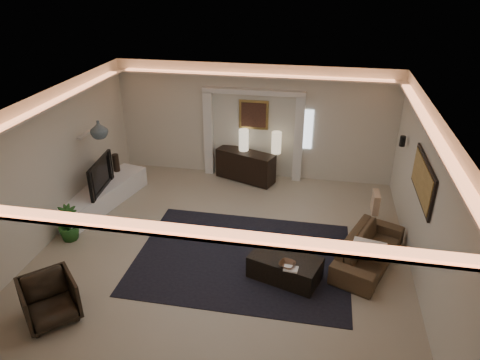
% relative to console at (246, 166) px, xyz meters
% --- Properties ---
extents(floor, '(7.00, 7.00, 0.00)m').
position_rel_console_xyz_m(floor, '(0.14, -3.12, -0.40)').
color(floor, '#9E9581').
rests_on(floor, ground).
extents(ceiling, '(7.00, 7.00, 0.00)m').
position_rel_console_xyz_m(ceiling, '(0.14, -3.12, 2.50)').
color(ceiling, white).
rests_on(ceiling, ground).
extents(wall_back, '(7.00, 0.00, 7.00)m').
position_rel_console_xyz_m(wall_back, '(0.14, 0.38, 1.05)').
color(wall_back, beige).
rests_on(wall_back, ground).
extents(wall_front, '(7.00, 0.00, 7.00)m').
position_rel_console_xyz_m(wall_front, '(0.14, -6.62, 1.05)').
color(wall_front, beige).
rests_on(wall_front, ground).
extents(wall_left, '(0.00, 7.00, 7.00)m').
position_rel_console_xyz_m(wall_left, '(-3.36, -3.12, 1.05)').
color(wall_left, beige).
rests_on(wall_left, ground).
extents(wall_right, '(0.00, 7.00, 7.00)m').
position_rel_console_xyz_m(wall_right, '(3.64, -3.12, 1.05)').
color(wall_right, beige).
rests_on(wall_right, ground).
extents(cove_soffit, '(7.00, 7.00, 0.04)m').
position_rel_console_xyz_m(cove_soffit, '(0.14, -3.12, 2.22)').
color(cove_soffit, silver).
rests_on(cove_soffit, ceiling).
extents(daylight_slit, '(0.25, 0.03, 1.00)m').
position_rel_console_xyz_m(daylight_slit, '(1.49, 0.36, 0.95)').
color(daylight_slit, white).
rests_on(daylight_slit, wall_back).
extents(area_rug, '(4.00, 3.00, 0.01)m').
position_rel_console_xyz_m(area_rug, '(0.54, -3.32, -0.39)').
color(area_rug, black).
rests_on(area_rug, ground).
extents(pilaster_left, '(0.22, 0.20, 2.20)m').
position_rel_console_xyz_m(pilaster_left, '(-1.01, 0.28, 0.70)').
color(pilaster_left, silver).
rests_on(pilaster_left, ground).
extents(pilaster_right, '(0.22, 0.20, 2.20)m').
position_rel_console_xyz_m(pilaster_right, '(1.29, 0.28, 0.70)').
color(pilaster_right, silver).
rests_on(pilaster_right, ground).
extents(alcove_header, '(2.52, 0.20, 0.12)m').
position_rel_console_xyz_m(alcove_header, '(0.14, 0.28, 1.85)').
color(alcove_header, silver).
rests_on(alcove_header, wall_back).
extents(painting_frame, '(0.74, 0.04, 0.74)m').
position_rel_console_xyz_m(painting_frame, '(0.14, 0.35, 1.25)').
color(painting_frame, tan).
rests_on(painting_frame, wall_back).
extents(painting_canvas, '(0.62, 0.02, 0.62)m').
position_rel_console_xyz_m(painting_canvas, '(0.14, 0.32, 1.25)').
color(painting_canvas, '#4C2D1E').
rests_on(painting_canvas, wall_back).
extents(art_panel_frame, '(0.04, 1.64, 0.74)m').
position_rel_console_xyz_m(art_panel_frame, '(3.61, -2.82, 1.30)').
color(art_panel_frame, black).
rests_on(art_panel_frame, wall_right).
extents(art_panel_gold, '(0.02, 1.50, 0.62)m').
position_rel_console_xyz_m(art_panel_gold, '(3.58, -2.82, 1.30)').
color(art_panel_gold, tan).
rests_on(art_panel_gold, wall_right).
extents(wall_sconce, '(0.12, 0.12, 0.22)m').
position_rel_console_xyz_m(wall_sconce, '(3.52, -0.92, 1.28)').
color(wall_sconce, black).
rests_on(wall_sconce, wall_right).
extents(wall_niche, '(0.10, 0.55, 0.04)m').
position_rel_console_xyz_m(wall_niche, '(-3.30, -1.72, 1.25)').
color(wall_niche, silver).
rests_on(wall_niche, wall_left).
extents(console, '(1.58, 0.98, 0.76)m').
position_rel_console_xyz_m(console, '(0.00, 0.00, 0.00)').
color(console, black).
rests_on(console, ground).
extents(lamp_left, '(0.27, 0.27, 0.55)m').
position_rel_console_xyz_m(lamp_left, '(-0.07, 0.12, 0.69)').
color(lamp_left, '#F2E1BF').
rests_on(lamp_left, console).
extents(lamp_right, '(0.26, 0.26, 0.55)m').
position_rel_console_xyz_m(lamp_right, '(0.76, 0.10, 0.69)').
color(lamp_right, beige).
rests_on(lamp_right, console).
extents(media_ledge, '(1.23, 2.74, 0.50)m').
position_rel_console_xyz_m(media_ledge, '(-3.01, -1.95, -0.17)').
color(media_ledge, white).
rests_on(media_ledge, ground).
extents(tv, '(1.27, 0.29, 0.72)m').
position_rel_console_xyz_m(tv, '(-3.01, -2.05, 0.41)').
color(tv, black).
rests_on(tv, media_ledge).
extents(figurine, '(0.16, 0.16, 0.43)m').
position_rel_console_xyz_m(figurine, '(-3.01, -1.04, 0.24)').
color(figurine, black).
rests_on(figurine, media_ledge).
extents(ginger_jar, '(0.45, 0.45, 0.39)m').
position_rel_console_xyz_m(ginger_jar, '(-2.83, -1.93, 1.46)').
color(ginger_jar, slate).
rests_on(ginger_jar, wall_niche).
extents(plant, '(0.58, 0.58, 0.74)m').
position_rel_console_xyz_m(plant, '(-3.01, -3.35, -0.03)').
color(plant, '#21521C').
rests_on(plant, ground).
extents(sofa, '(2.14, 1.47, 0.58)m').
position_rel_console_xyz_m(sofa, '(2.86, -3.04, -0.11)').
color(sofa, '#3C2419').
rests_on(sofa, ground).
extents(throw_blanket, '(0.66, 0.59, 0.06)m').
position_rel_console_xyz_m(throw_blanket, '(2.80, -3.36, 0.15)').
color(throw_blanket, beige).
rests_on(throw_blanket, sofa).
extents(throw_pillow, '(0.13, 0.43, 0.43)m').
position_rel_console_xyz_m(throw_pillow, '(3.06, -1.63, 0.15)').
color(throw_pillow, tan).
rests_on(throw_pillow, sofa).
extents(coffee_table, '(1.36, 1.00, 0.45)m').
position_rel_console_xyz_m(coffee_table, '(1.38, -3.75, -0.20)').
color(coffee_table, black).
rests_on(coffee_table, ground).
extents(bowl, '(0.34, 0.34, 0.07)m').
position_rel_console_xyz_m(bowl, '(1.43, -3.99, 0.04)').
color(bowl, '#4A3425').
rests_on(bowl, coffee_table).
extents(magazine, '(0.26, 0.20, 0.03)m').
position_rel_console_xyz_m(magazine, '(1.50, -4.07, 0.02)').
color(magazine, white).
rests_on(magazine, coffee_table).
extents(armchair, '(1.11, 1.11, 0.72)m').
position_rel_console_xyz_m(armchair, '(-2.12, -5.43, -0.04)').
color(armchair, '#312720').
rests_on(armchair, ground).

